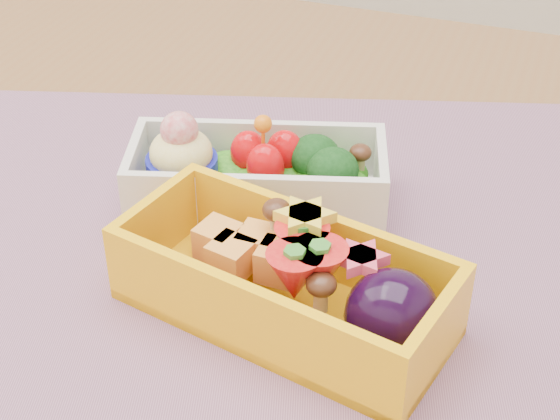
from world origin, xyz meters
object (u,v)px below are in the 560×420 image
(table, at_px, (277,344))
(bento_white, at_px, (256,176))
(placemat, at_px, (266,261))
(bento_yellow, at_px, (291,282))

(table, height_order, bento_white, bento_white)
(placemat, bearing_deg, bento_yellow, -55.37)
(placemat, xyz_separation_m, bento_white, (-0.03, 0.05, 0.03))
(placemat, height_order, bento_yellow, bento_yellow)
(placemat, relative_size, bento_white, 3.05)
(bento_white, xyz_separation_m, bento_yellow, (0.06, -0.10, 0.00))
(bento_white, bearing_deg, bento_yellow, -76.17)
(bento_white, height_order, bento_yellow, bento_white)
(table, xyz_separation_m, bento_yellow, (0.04, -0.08, 0.13))
(table, distance_m, bento_yellow, 0.16)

